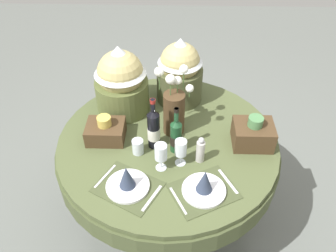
{
  "coord_description": "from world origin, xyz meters",
  "views": [
    {
      "loc": [
        0.04,
        -1.63,
        2.3
      ],
      "look_at": [
        0.0,
        0.03,
        0.85
      ],
      "focal_mm": 37.81,
      "sensor_mm": 36.0,
      "label": 1
    }
  ],
  "objects": [
    {
      "name": "ground",
      "position": [
        0.0,
        0.0,
        0.0
      ],
      "size": [
        8.0,
        8.0,
        0.0
      ],
      "primitive_type": "plane",
      "color": "slate"
    },
    {
      "name": "dining_table",
      "position": [
        0.0,
        0.0,
        0.65
      ],
      "size": [
        1.41,
        1.41,
        0.77
      ],
      "color": "#4C5633",
      "rests_on": "ground"
    },
    {
      "name": "place_setting_left",
      "position": [
        -0.21,
        -0.39,
        0.82
      ],
      "size": [
        0.42,
        0.39,
        0.16
      ],
      "color": "#41492B",
      "rests_on": "dining_table"
    },
    {
      "name": "place_setting_right",
      "position": [
        0.21,
        -0.41,
        0.82
      ],
      "size": [
        0.42,
        0.39,
        0.16
      ],
      "color": "#41492B",
      "rests_on": "dining_table"
    },
    {
      "name": "flower_vase",
      "position": [
        0.04,
        0.09,
        0.95
      ],
      "size": [
        0.23,
        0.16,
        0.45
      ],
      "color": "#47331E",
      "rests_on": "dining_table"
    },
    {
      "name": "wine_bottle_left",
      "position": [
        -0.08,
        -0.06,
        0.91
      ],
      "size": [
        0.08,
        0.08,
        0.35
      ],
      "color": "black",
      "rests_on": "dining_table"
    },
    {
      "name": "wine_bottle_centre",
      "position": [
        0.05,
        -0.09,
        0.89
      ],
      "size": [
        0.07,
        0.07,
        0.32
      ],
      "color": "#194223",
      "rests_on": "dining_table"
    },
    {
      "name": "wine_glass_left",
      "position": [
        -0.03,
        -0.24,
        0.9
      ],
      "size": [
        0.07,
        0.07,
        0.18
      ],
      "color": "silver",
      "rests_on": "dining_table"
    },
    {
      "name": "wine_glass_right",
      "position": [
        0.08,
        -0.2,
        0.89
      ],
      "size": [
        0.07,
        0.07,
        0.17
      ],
      "color": "silver",
      "rests_on": "dining_table"
    },
    {
      "name": "tumbler_mid",
      "position": [
        -0.18,
        -0.12,
        0.82
      ],
      "size": [
        0.07,
        0.07,
        0.1
      ],
      "primitive_type": "cylinder",
      "color": "silver",
      "rests_on": "dining_table"
    },
    {
      "name": "pepper_mill",
      "position": [
        0.19,
        -0.18,
        0.85
      ],
      "size": [
        0.05,
        0.05,
        0.18
      ],
      "color": "#B7B2AD",
      "rests_on": "dining_table"
    },
    {
      "name": "gift_tub_back_left",
      "position": [
        -0.32,
        0.31,
        1.02
      ],
      "size": [
        0.36,
        0.36,
        0.48
      ],
      "color": "#566033",
      "rests_on": "dining_table"
    },
    {
      "name": "gift_tub_back_centre",
      "position": [
        0.07,
        0.43,
        1.02
      ],
      "size": [
        0.32,
        0.32,
        0.47
      ],
      "color": "#474C2D",
      "rests_on": "dining_table"
    },
    {
      "name": "woven_basket_side_left",
      "position": [
        -0.39,
        -0.0,
        0.83
      ],
      "size": [
        0.23,
        0.19,
        0.17
      ],
      "color": "#47331E",
      "rests_on": "dining_table"
    },
    {
      "name": "woven_basket_side_right",
      "position": [
        0.52,
        -0.02,
        0.85
      ],
      "size": [
        0.24,
        0.2,
        0.2
      ],
      "color": "#47331E",
      "rests_on": "dining_table"
    }
  ]
}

